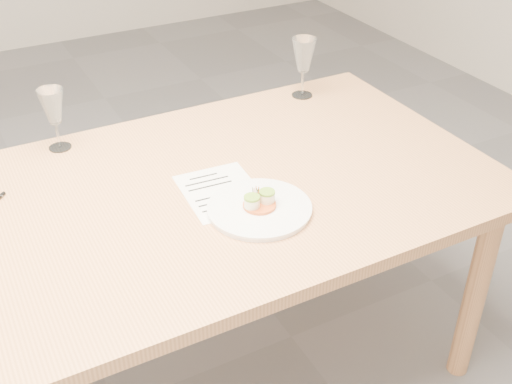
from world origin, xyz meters
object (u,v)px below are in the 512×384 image
dining_table (86,242)px  wine_glass_2 (53,108)px  wine_glass_3 (304,56)px  dinner_plate (260,207)px  recipe_sheet (221,191)px

dining_table → wine_glass_2: bearing=83.8°
wine_glass_2 → wine_glass_3: size_ratio=0.92×
dining_table → dinner_plate: 0.48m
dinner_plate → wine_glass_3: 0.77m
recipe_sheet → wine_glass_3: 0.71m
dinner_plate → wine_glass_3: wine_glass_3 is taller
dining_table → recipe_sheet: (0.39, -0.04, 0.07)m
dinner_plate → recipe_sheet: size_ratio=1.02×
wine_glass_2 → wine_glass_3: wine_glass_3 is taller
dining_table → wine_glass_2: size_ratio=12.09×
dinner_plate → wine_glass_2: 0.73m
wine_glass_2 → recipe_sheet: bearing=-53.9°
recipe_sheet → wine_glass_3: (0.54, 0.44, 0.15)m
wine_glass_3 → dining_table: bearing=-156.6°
dinner_plate → wine_glass_2: size_ratio=1.42×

